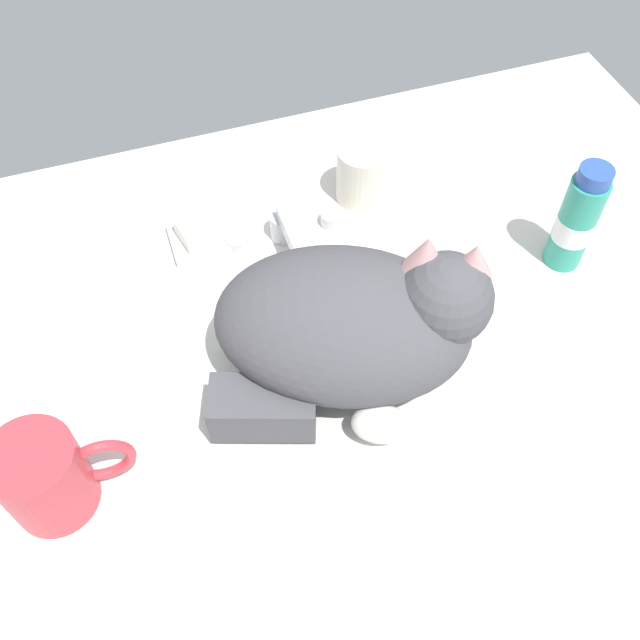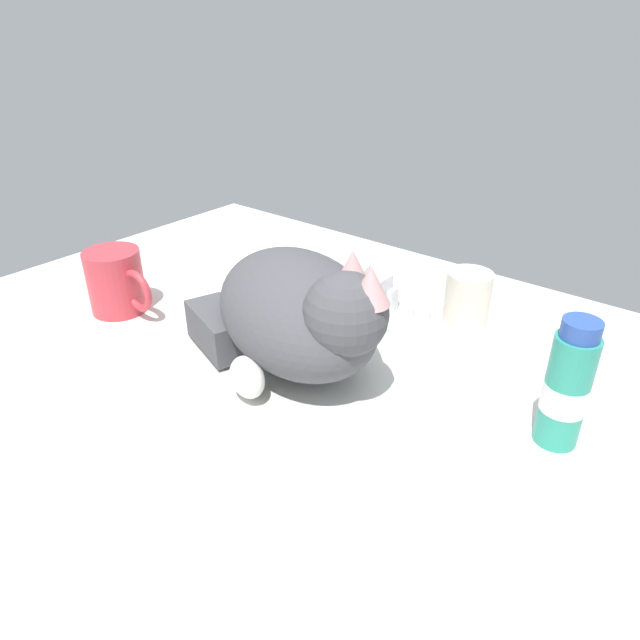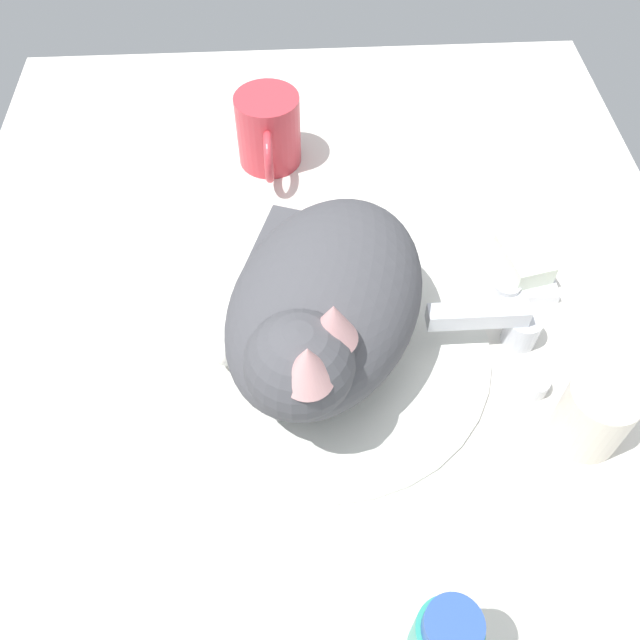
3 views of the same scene
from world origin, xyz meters
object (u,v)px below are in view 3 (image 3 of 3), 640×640
at_px(cat, 320,309).
at_px(rinse_cup, 594,415).
at_px(soap_bar, 524,259).
at_px(coffee_mug, 268,131).
at_px(faucet, 506,326).

relative_size(cat, rinse_cup, 4.07).
bearing_deg(soap_bar, coffee_mug, -126.99).
bearing_deg(rinse_cup, soap_bar, -176.61).
height_order(faucet, coffee_mug, coffee_mug).
distance_m(faucet, cat, 0.19).
xyz_separation_m(cat, rinse_cup, (0.10, 0.24, -0.04)).
bearing_deg(rinse_cup, faucet, -154.87).
relative_size(faucet, soap_bar, 2.24).
relative_size(faucet, coffee_mug, 1.21).
bearing_deg(coffee_mug, faucet, 38.29).
height_order(faucet, cat, cat).
xyz_separation_m(cat, soap_bar, (-0.10, 0.23, -0.06)).
xyz_separation_m(cat, coffee_mug, (-0.31, -0.05, -0.03)).
xyz_separation_m(coffee_mug, soap_bar, (0.21, 0.27, -0.02)).
xyz_separation_m(coffee_mug, rinse_cup, (0.41, 0.28, -0.01)).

